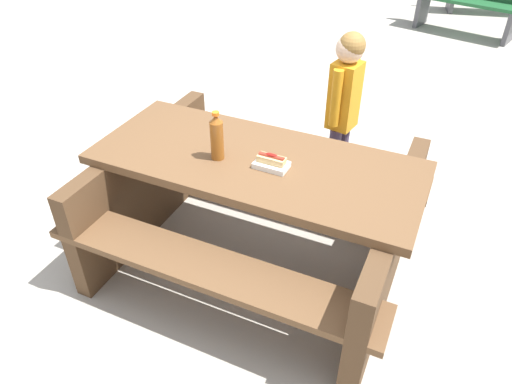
# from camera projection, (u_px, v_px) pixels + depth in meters

# --- Properties ---
(ground_plane) EXTENTS (30.00, 30.00, 0.00)m
(ground_plane) POSITION_uv_depth(u_px,v_px,m) (256.00, 259.00, 3.03)
(ground_plane) COLOR #ADA599
(ground_plane) RESTS_ON ground
(picnic_table) EXTENTS (2.07, 1.78, 0.75)m
(picnic_table) POSITION_uv_depth(u_px,v_px,m) (256.00, 203.00, 2.77)
(picnic_table) COLOR brown
(picnic_table) RESTS_ON ground
(soda_bottle) EXTENTS (0.07, 0.07, 0.28)m
(soda_bottle) POSITION_uv_depth(u_px,v_px,m) (217.00, 137.00, 2.52)
(soda_bottle) COLOR brown
(soda_bottle) RESTS_ON picnic_table
(hotdog_tray) EXTENTS (0.20, 0.14, 0.08)m
(hotdog_tray) POSITION_uv_depth(u_px,v_px,m) (271.00, 162.00, 2.50)
(hotdog_tray) COLOR white
(hotdog_tray) RESTS_ON picnic_table
(child_in_coat) EXTENTS (0.19, 0.30, 1.20)m
(child_in_coat) POSITION_uv_depth(u_px,v_px,m) (344.00, 96.00, 3.18)
(child_in_coat) COLOR #3F334C
(child_in_coat) RESTS_ON ground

